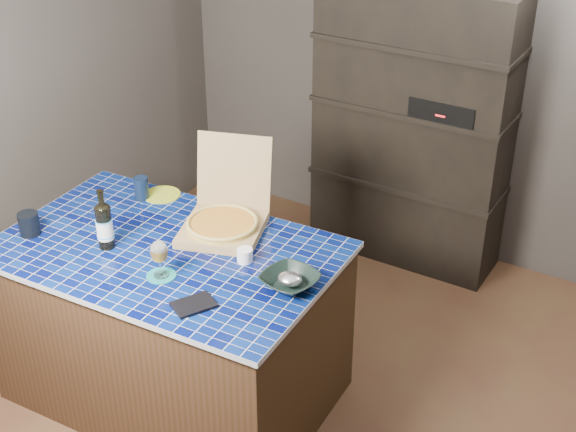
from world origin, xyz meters
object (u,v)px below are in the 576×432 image
Objects in this scene: mead_bottle at (104,225)px; bowl at (290,281)px; wine_glass at (159,252)px; kitchen_island at (172,323)px; pizza_box at (224,220)px; dvd_case at (194,305)px.

bowl is (0.91, 0.17, -0.09)m from mead_bottle.
bowl is (0.53, 0.23, -0.10)m from wine_glass.
kitchen_island is 9.22× the size of wine_glass.
wine_glass is (0.38, -0.06, 0.01)m from mead_bottle.
pizza_box reaches higher than mead_bottle.
bowl is at bearing 79.10° from dvd_case.
mead_bottle is (-0.39, -0.41, 0.06)m from pizza_box.
kitchen_island is 0.81m from bowl.
pizza_box is 0.63m from dvd_case.
pizza_box is 1.84× the size of mead_bottle.
mead_bottle is at bearing -166.35° from dvd_case.
mead_bottle is 1.25× the size of bowl.
wine_glass is (0.13, -0.19, 0.56)m from kitchen_island.
wine_glass is at bearing -110.05° from pizza_box.
pizza_box is 0.58m from bowl.
dvd_case reaches higher than kitchen_island.
dvd_case is at bearing -14.67° from mead_bottle.
mead_bottle is 1.70× the size of wine_glass.
bowl is at bearing 10.42° from mead_bottle.
mead_bottle is at bearing -169.58° from bowl.
dvd_case is at bearing -21.93° from wine_glass.
mead_bottle is at bearing -155.39° from kitchen_island.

